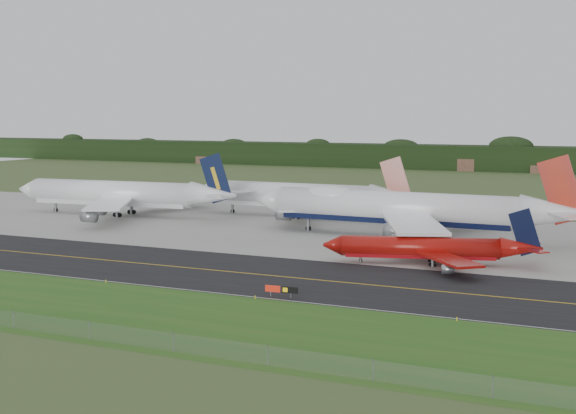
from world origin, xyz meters
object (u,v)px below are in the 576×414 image
Objects in this scene: jet_ba_747 at (405,208)px; jet_red_737 at (432,248)px; jet_star_tail at (301,196)px; taxiway_sign at (281,290)px; jet_navy_gold at (124,194)px.

jet_red_737 is at bearing -64.52° from jet_ba_747.
jet_star_tail is 12.41× the size of taxiway_sign.
jet_navy_gold reaches higher than jet_star_tail.
taxiway_sign is (-13.38, -35.46, -1.74)m from jet_red_737.
jet_red_737 reaches higher than taxiway_sign.
taxiway_sign is (35.71, -87.12, -4.40)m from jet_star_tail.
jet_ba_747 is 1.13× the size of jet_navy_gold.
taxiway_sign is at bearing -89.76° from jet_ba_747.
jet_ba_747 is at bearing -32.99° from jet_star_tail.
jet_ba_747 reaches higher than jet_star_tail.
jet_navy_gold is 107.12m from taxiway_sign.
jet_red_737 is 7.57× the size of taxiway_sign.
jet_navy_gold reaches higher than jet_red_737.
jet_ba_747 is 14.91× the size of taxiway_sign.
jet_ba_747 is at bearing 115.48° from jet_red_737.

